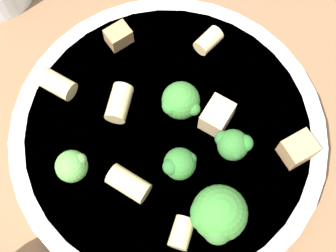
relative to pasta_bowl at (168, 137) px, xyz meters
name	(u,v)px	position (x,y,z in m)	size (l,w,h in m)	color
ground_plane	(168,146)	(0.00, 0.00, -0.02)	(2.00, 2.00, 0.00)	brown
pasta_bowl	(168,137)	(0.00, 0.00, 0.00)	(0.24, 0.24, 0.04)	silver
broccoli_floret_0	(74,170)	(0.00, 0.07, 0.03)	(0.02, 0.02, 0.03)	#9EC175
broccoli_floret_1	(180,101)	(0.01, -0.02, 0.03)	(0.03, 0.03, 0.03)	#9EC175
broccoli_floret_2	(179,164)	(-0.03, 0.01, 0.04)	(0.02, 0.03, 0.03)	#84AD60
broccoli_floret_3	(233,145)	(-0.04, -0.03, 0.03)	(0.02, 0.02, 0.03)	#84AD60
broccoli_floret_4	(221,213)	(-0.07, 0.00, 0.04)	(0.04, 0.04, 0.04)	#93B766
rigatoni_0	(57,84)	(0.07, 0.06, 0.02)	(0.02, 0.02, 0.03)	#E0C67F
rigatoni_1	(208,41)	(0.05, -0.06, 0.02)	(0.01, 0.01, 0.02)	#E0C67F
rigatoni_2	(129,184)	(-0.03, 0.04, 0.02)	(0.02, 0.02, 0.03)	#E0C67F
rigatoni_3	(119,103)	(0.03, 0.02, 0.02)	(0.02, 0.02, 0.03)	#E0C67F
rigatoni_4	(181,233)	(-0.07, 0.03, 0.02)	(0.01, 0.01, 0.02)	#E0C67F
chicken_chunk_0	(124,34)	(0.09, 0.00, 0.02)	(0.02, 0.02, 0.01)	#A87A4C
chicken_chunk_1	(298,149)	(-0.06, -0.08, 0.02)	(0.02, 0.02, 0.02)	tan
chicken_chunk_2	(217,116)	(-0.01, -0.04, 0.02)	(0.02, 0.02, 0.02)	tan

